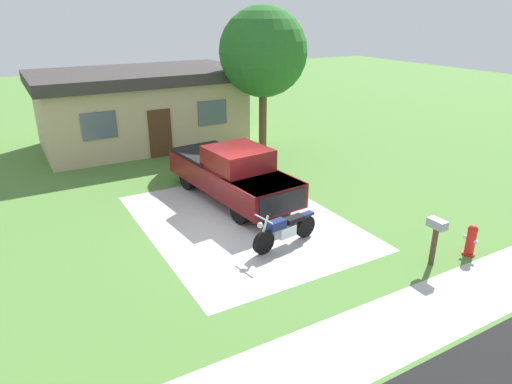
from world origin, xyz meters
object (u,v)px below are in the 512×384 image
Objects in this scene: motorcycle at (285,230)px; shade_tree at (263,52)px; mailbox at (436,230)px; pickup_truck at (231,172)px; neighbor_house at (142,107)px; fire_hydrant at (471,240)px.

shade_tree is (4.37, 8.60, 3.86)m from motorcycle.
motorcycle is at bearing 134.82° from mailbox.
pickup_truck is 0.92× the size of shade_tree.
pickup_truck is 8.37m from neighbor_house.
shade_tree is 0.66× the size of neighbor_house.
shade_tree reaches higher than mailbox.
mailbox is at bearing 172.69° from fire_hydrant.
fire_hydrant is at bearing -74.22° from neighbor_house.
motorcycle is 4.91m from fire_hydrant.
fire_hydrant is 0.09× the size of neighbor_house.
shade_tree is at bearing 63.09° from motorcycle.
pickup_truck is 7.17m from shade_tree.
fire_hydrant is (3.70, -6.67, -0.53)m from pickup_truck.
shade_tree is (0.40, 11.49, 3.90)m from fire_hydrant.
fire_hydrant is 0.69× the size of mailbox.
pickup_truck reaches higher than fire_hydrant.
fire_hydrant is 12.14m from shade_tree.
motorcycle is 2.53× the size of fire_hydrant.
fire_hydrant is at bearing -91.98° from shade_tree.
mailbox is 0.13× the size of neighbor_house.
shade_tree is (4.10, 4.82, 3.38)m from pickup_truck.
shade_tree is at bearing 81.67° from mailbox.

